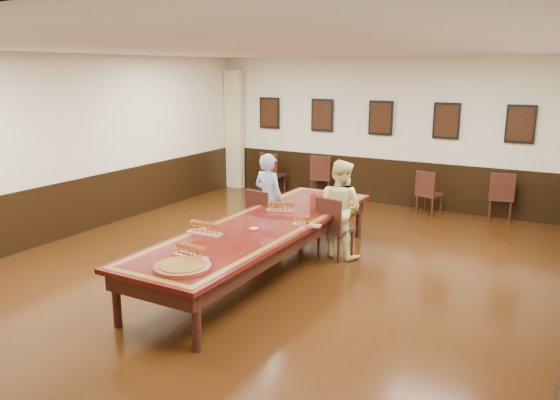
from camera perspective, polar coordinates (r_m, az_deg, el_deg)
The scene contains 23 objects.
floor at distance 8.14m, azimuth -1.75°, elevation -7.65°, with size 8.00×10.00×0.02m, color black.
ceiling at distance 7.60m, azimuth -1.93°, elevation 15.63°, with size 8.00×10.00×0.02m, color white.
wall_back at distance 12.23m, azimuth 10.53°, elevation 7.06°, with size 8.00×0.02×3.20m, color beige.
wall_left at distance 10.35m, azimuth -21.26°, elevation 5.23°, with size 0.02×10.00×3.20m, color beige.
chair_man at distance 9.26m, azimuth -1.59°, elevation -1.76°, with size 0.46×0.50×0.98m, color black, non-canonical shape.
chair_woman at distance 8.66m, azimuth 5.84°, elevation -2.84°, with size 0.47×0.51×1.00m, color black, non-canonical shape.
spare_chair_a at distance 13.05m, azimuth -0.67°, elevation 2.81°, with size 0.47×0.51×1.01m, color black, non-canonical shape.
spare_chair_b at distance 12.72m, azimuth 4.41°, elevation 2.49°, with size 0.47×0.51×1.01m, color black, non-canonical shape.
spare_chair_c at distance 11.60m, azimuth 15.36°, elevation 0.75°, with size 0.43×0.47×0.92m, color black, non-canonical shape.
spare_chair_d at distance 11.62m, azimuth 22.09°, elevation 0.39°, with size 0.46×0.50×0.98m, color black, non-canonical shape.
person_man at distance 9.27m, azimuth -1.20°, elevation 0.11°, with size 0.57×0.37×1.56m, color #4B72BD.
person_woman at distance 8.68m, azimuth 6.28°, elevation -0.90°, with size 0.78×0.60×1.56m, color #F6ED9A.
pink_phone at distance 7.67m, azimuth 2.31°, elevation -2.95°, with size 0.06×0.13×0.01m, color #D24694.
curtain at distance 13.76m, azimuth -4.79°, elevation 7.31°, with size 0.45×0.18×2.90m, color beige.
wainscoting at distance 7.97m, azimuth -1.77°, elevation -4.23°, with size 8.00×10.00×1.00m.
conference_table at distance 7.94m, azimuth -1.78°, elevation -3.47°, with size 1.40×5.00×0.76m.
posters at distance 12.13m, azimuth 10.48°, elevation 8.43°, with size 6.14×0.04×0.74m.
flight_a at distance 8.56m, azimuth 0.06°, elevation -0.70°, with size 0.46×0.26×0.16m.
flight_b at distance 7.79m, azimuth 2.65°, elevation -2.20°, with size 0.42×0.20×0.15m.
flight_c at distance 7.44m, azimuth -7.88°, elevation -2.95°, with size 0.51×0.18×0.19m.
flight_d at distance 6.56m, azimuth -9.35°, elevation -5.32°, with size 0.48×0.20×0.18m.
red_plate_grp at distance 7.62m, azimuth -2.74°, elevation -3.04°, with size 0.18×0.18×0.02m.
carved_platter at distance 6.25m, azimuth -10.17°, elevation -6.88°, with size 0.75×0.75×0.05m.
Camera 1 is at (3.95, -6.49, 2.93)m, focal length 35.00 mm.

